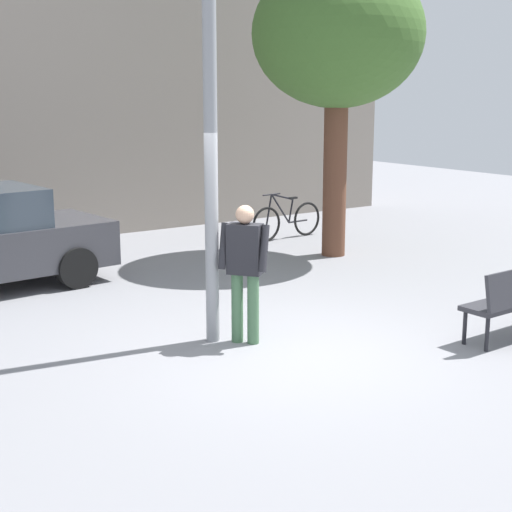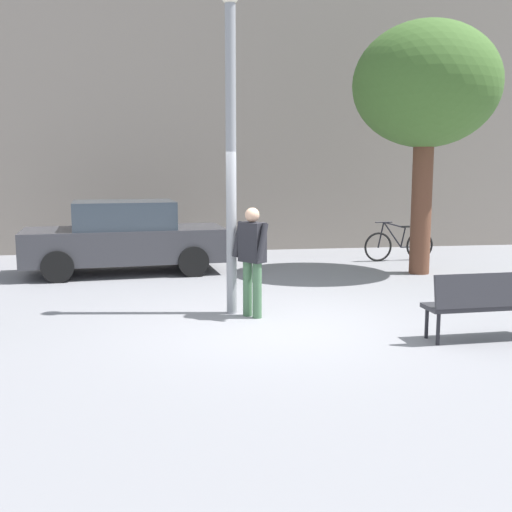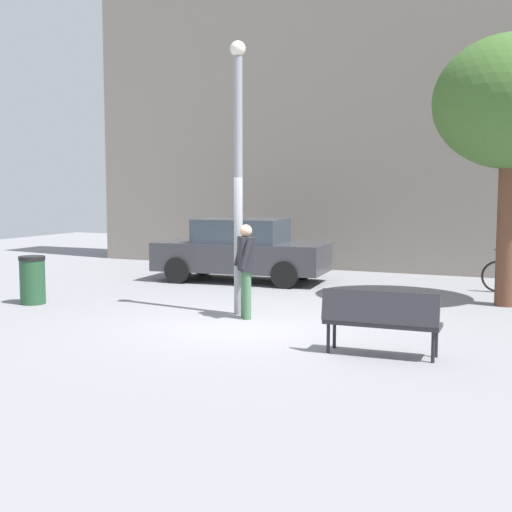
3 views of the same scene
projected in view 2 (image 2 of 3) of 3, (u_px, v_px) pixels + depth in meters
name	position (u px, v px, depth m)	size (l,w,h in m)	color
ground_plane	(275.00, 325.00, 8.94)	(36.00, 36.00, 0.00)	gray
building_facade	(216.00, 86.00, 17.08)	(17.46, 2.00, 8.97)	gray
lamppost	(231.00, 138.00, 9.25)	(0.28, 0.28, 4.90)	gray
person_by_lamppost	(252.00, 254.00, 9.26)	(0.55, 0.60, 1.67)	#47704C
park_bench	(487.00, 300.00, 8.05)	(1.62, 0.53, 0.92)	#2D2D33
plaza_tree	(426.00, 87.00, 12.66)	(3.02, 3.02, 5.23)	brown
bicycle_black	(399.00, 245.00, 14.95)	(1.81, 0.19, 0.97)	black
parked_car_charcoal	(125.00, 237.00, 13.17)	(4.34, 2.13, 1.55)	#38383D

